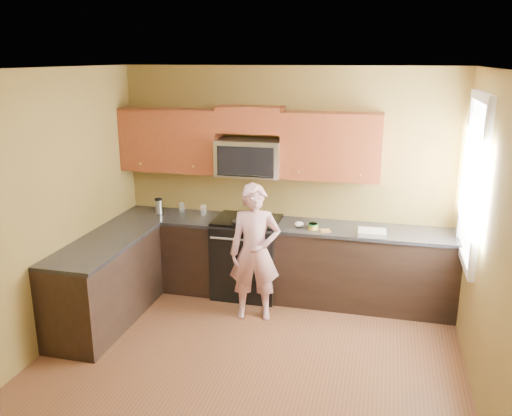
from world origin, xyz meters
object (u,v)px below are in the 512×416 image
(frying_pan, at_px, (243,225))
(microwave, at_px, (250,175))
(travel_mug, at_px, (159,213))
(woman, at_px, (255,252))
(stove, at_px, (247,256))
(butter_tub, at_px, (313,229))

(frying_pan, bearing_deg, microwave, 93.05)
(frying_pan, relative_size, travel_mug, 2.35)
(travel_mug, bearing_deg, woman, -24.09)
(stove, distance_m, microwave, 0.98)
(frying_pan, xyz_separation_m, butter_tub, (0.78, 0.14, -0.03))
(stove, relative_size, frying_pan, 2.10)
(microwave, bearing_deg, travel_mug, -176.15)
(stove, bearing_deg, travel_mug, 177.61)
(woman, xyz_separation_m, travel_mug, (-1.38, 0.62, 0.16))
(microwave, xyz_separation_m, travel_mug, (-1.15, -0.08, -0.53))
(frying_pan, distance_m, travel_mug, 1.21)
(woman, relative_size, travel_mug, 7.85)
(microwave, xyz_separation_m, woman, (0.24, -0.70, -0.69))
(microwave, relative_size, travel_mug, 3.95)
(woman, height_order, butter_tub, woman)
(butter_tub, bearing_deg, woman, -141.19)
(stove, bearing_deg, woman, -67.54)
(stove, bearing_deg, microwave, 90.00)
(microwave, distance_m, woman, 1.01)
(woman, height_order, frying_pan, woman)
(stove, distance_m, travel_mug, 1.23)
(frying_pan, height_order, travel_mug, travel_mug)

